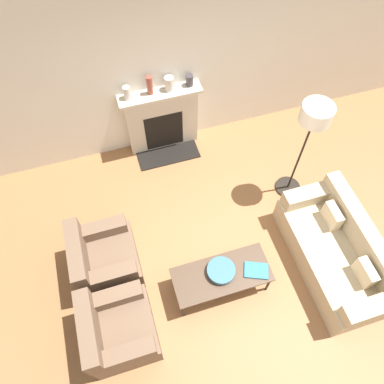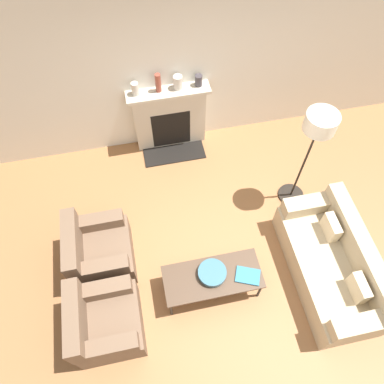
% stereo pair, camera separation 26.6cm
% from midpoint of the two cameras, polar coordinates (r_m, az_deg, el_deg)
% --- Properties ---
extents(ground_plane, '(18.00, 18.00, 0.00)m').
position_cam_midpoint_polar(ground_plane, '(5.28, 3.98, -12.23)').
color(ground_plane, '#99663D').
extents(wall_back, '(18.00, 0.06, 2.90)m').
position_cam_midpoint_polar(wall_back, '(5.58, -4.49, 18.63)').
color(wall_back, silver).
rests_on(wall_back, ground_plane).
extents(fireplace, '(1.24, 0.59, 1.15)m').
position_cam_midpoint_polar(fireplace, '(6.05, -5.84, 10.76)').
color(fireplace, beige).
rests_on(fireplace, ground_plane).
extents(couch, '(0.84, 1.84, 0.81)m').
position_cam_midpoint_polar(couch, '(5.34, 19.84, -8.70)').
color(couch, tan).
rests_on(couch, ground_plane).
extents(armchair_near, '(0.79, 0.84, 0.85)m').
position_cam_midpoint_polar(armchair_near, '(4.83, -12.95, -19.91)').
color(armchair_near, brown).
rests_on(armchair_near, ground_plane).
extents(armchair_far, '(0.79, 0.84, 0.85)m').
position_cam_midpoint_polar(armchair_far, '(5.15, -14.76, -9.94)').
color(armchair_far, brown).
rests_on(armchair_far, ground_plane).
extents(coffee_table, '(1.24, 0.53, 0.44)m').
position_cam_midpoint_polar(coffee_table, '(4.83, 2.92, -12.60)').
color(coffee_table, '#4C3828').
rests_on(coffee_table, ground_plane).
extents(bowl, '(0.36, 0.36, 0.08)m').
position_cam_midpoint_polar(bowl, '(4.76, 2.83, -11.94)').
color(bowl, '#38667A').
rests_on(bowl, coffee_table).
extents(book, '(0.36, 0.31, 0.02)m').
position_cam_midpoint_polar(book, '(4.84, 8.19, -11.81)').
color(book, teal).
rests_on(book, coffee_table).
extents(floor_lamp, '(0.40, 0.40, 1.75)m').
position_cam_midpoint_polar(floor_lamp, '(4.95, 16.37, 9.75)').
color(floor_lamp, black).
rests_on(floor_lamp, ground_plane).
extents(mantel_vase_left, '(0.11, 0.11, 0.20)m').
position_cam_midpoint_polar(mantel_vase_left, '(5.55, -11.30, 14.58)').
color(mantel_vase_left, beige).
rests_on(mantel_vase_left, fireplace).
extents(mantel_vase_center_left, '(0.08, 0.08, 0.29)m').
position_cam_midpoint_polar(mantel_vase_center_left, '(5.53, -7.91, 15.77)').
color(mantel_vase_center_left, brown).
rests_on(mantel_vase_center_left, fireplace).
extents(mantel_vase_center_right, '(0.14, 0.14, 0.21)m').
position_cam_midpoint_polar(mantel_vase_center_right, '(5.59, -4.93, 16.11)').
color(mantel_vase_center_right, beige).
rests_on(mantel_vase_center_right, fireplace).
extents(mantel_vase_right, '(0.11, 0.11, 0.17)m').
position_cam_midpoint_polar(mantel_vase_right, '(5.66, -1.80, 16.61)').
color(mantel_vase_right, '#3D383D').
rests_on(mantel_vase_right, fireplace).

